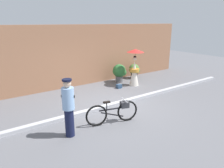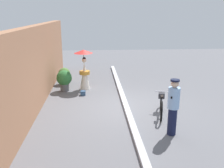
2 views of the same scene
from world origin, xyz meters
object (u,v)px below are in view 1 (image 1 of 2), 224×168
at_px(potted_plant_by_door, 135,70).
at_px(potted_plant_small, 120,72).
at_px(person_with_parasol, 135,67).
at_px(backpack_on_pavement, 119,86).
at_px(bicycle_near_officer, 114,112).
at_px(person_officer, 69,107).

height_order(potted_plant_by_door, potted_plant_small, potted_plant_small).
relative_size(person_with_parasol, backpack_on_pavement, 7.78).
xyz_separation_m(potted_plant_small, backpack_on_pavement, (-0.68, -0.87, -0.46)).
bearing_deg(bicycle_near_officer, backpack_on_pavement, 50.85).
relative_size(person_with_parasol, potted_plant_by_door, 2.23).
bearing_deg(backpack_on_pavement, bicycle_near_officer, -129.15).
relative_size(person_officer, person_with_parasol, 0.91).
bearing_deg(person_with_parasol, bicycle_near_officer, -139.26).
bearing_deg(potted_plant_by_door, potted_plant_small, -173.36).
bearing_deg(potted_plant_small, person_officer, -141.10).
bearing_deg(potted_plant_small, backpack_on_pavement, -128.34).
relative_size(potted_plant_by_door, potted_plant_small, 0.86).
bearing_deg(bicycle_near_officer, potted_plant_small, 51.03).
bearing_deg(person_with_parasol, potted_plant_by_door, 48.73).
height_order(potted_plant_by_door, backpack_on_pavement, potted_plant_by_door).
distance_m(bicycle_near_officer, backpack_on_pavement, 3.72).
bearing_deg(bicycle_near_officer, person_officer, 176.83).
xyz_separation_m(bicycle_near_officer, potted_plant_small, (3.02, 3.74, 0.16)).
bearing_deg(backpack_on_pavement, person_officer, -144.04).
xyz_separation_m(bicycle_near_officer, person_officer, (-1.51, 0.08, 0.51)).
distance_m(bicycle_near_officer, potted_plant_by_door, 5.72).
distance_m(person_officer, potted_plant_by_door, 6.87).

